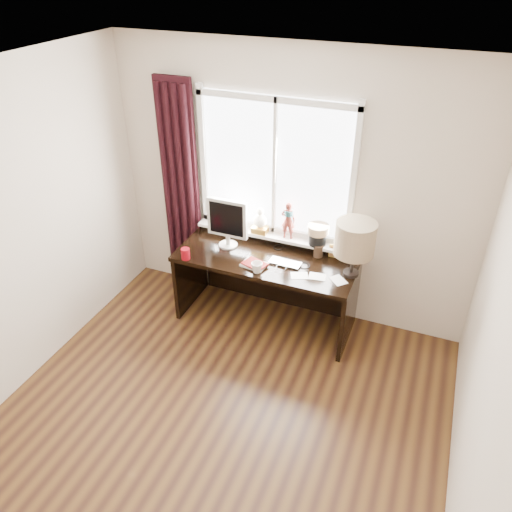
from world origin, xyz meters
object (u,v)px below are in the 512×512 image
at_px(laptop, 285,263).
at_px(table_lamp, 355,239).
at_px(mug, 257,267).
at_px(monitor, 227,220).
at_px(red_cup, 186,254).
at_px(desk, 269,273).

xyz_separation_m(laptop, table_lamp, (0.59, 0.06, 0.35)).
xyz_separation_m(mug, monitor, (-0.43, 0.32, 0.23)).
xyz_separation_m(red_cup, table_lamp, (1.49, 0.31, 0.31)).
bearing_deg(desk, mug, -88.43).
distance_m(mug, red_cup, 0.70).
bearing_deg(table_lamp, laptop, -174.49).
distance_m(desk, monitor, 0.67).
xyz_separation_m(mug, red_cup, (-0.70, -0.04, 0.00)).
bearing_deg(mug, table_lamp, 19.13).
xyz_separation_m(monitor, table_lamp, (1.22, -0.05, 0.09)).
xyz_separation_m(laptop, desk, (-0.21, 0.14, -0.26)).
height_order(red_cup, table_lamp, table_lamp).
distance_m(monitor, table_lamp, 1.22).
bearing_deg(laptop, monitor, 173.28).
height_order(laptop, red_cup, red_cup).
bearing_deg(desk, laptop, -34.13).
distance_m(mug, desk, 0.46).
height_order(laptop, table_lamp, table_lamp).
bearing_deg(table_lamp, monitor, 177.74).
relative_size(mug, table_lamp, 0.20).
xyz_separation_m(laptop, monitor, (-0.63, 0.11, 0.27)).
relative_size(mug, monitor, 0.21).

